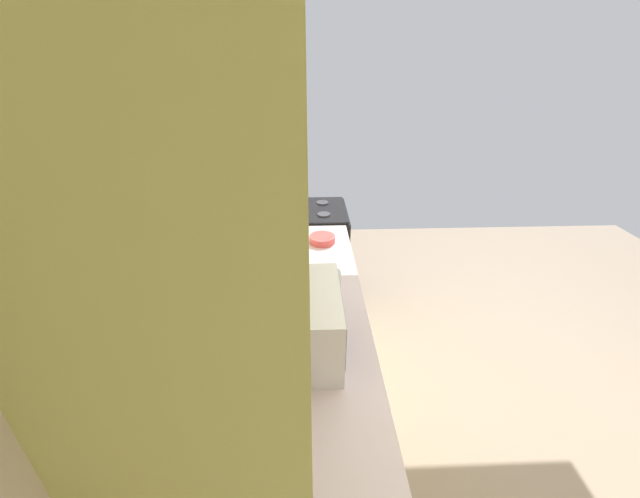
{
  "coord_description": "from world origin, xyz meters",
  "views": [
    {
      "loc": [
        -1.62,
        1.26,
        2.15
      ],
      "look_at": [
        -0.22,
        1.2,
        1.41
      ],
      "focal_mm": 21.38,
      "sensor_mm": 36.0,
      "label": 1
    }
  ],
  "objects_px": {
    "kettle": "(328,284)",
    "microwave": "(305,321)",
    "oven_range": "(310,254)",
    "bowl": "(322,239)"
  },
  "relations": [
    {
      "from": "kettle",
      "to": "bowl",
      "type": "bearing_deg",
      "value": -0.0
    },
    {
      "from": "bowl",
      "to": "kettle",
      "type": "xyz_separation_m",
      "value": [
        -0.68,
        0.0,
        0.05
      ]
    },
    {
      "from": "bowl",
      "to": "oven_range",
      "type": "bearing_deg",
      "value": 8.02
    },
    {
      "from": "microwave",
      "to": "kettle",
      "type": "relative_size",
      "value": 2.44
    },
    {
      "from": "oven_range",
      "to": "microwave",
      "type": "bearing_deg",
      "value": 178.51
    },
    {
      "from": "oven_range",
      "to": "bowl",
      "type": "bearing_deg",
      "value": -171.98
    },
    {
      "from": "bowl",
      "to": "kettle",
      "type": "distance_m",
      "value": 0.68
    },
    {
      "from": "kettle",
      "to": "microwave",
      "type": "bearing_deg",
      "value": 163.36
    },
    {
      "from": "microwave",
      "to": "kettle",
      "type": "bearing_deg",
      "value": -16.64
    },
    {
      "from": "microwave",
      "to": "kettle",
      "type": "distance_m",
      "value": 0.46
    }
  ]
}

